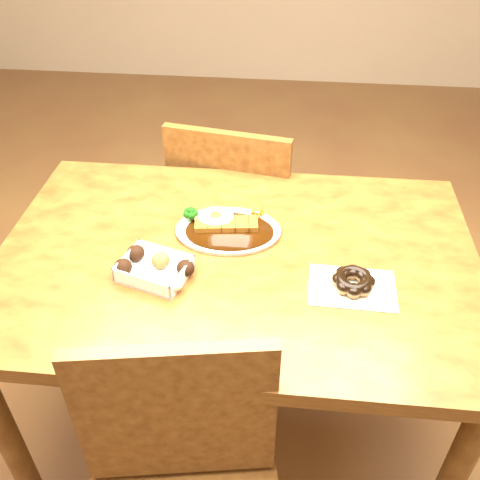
# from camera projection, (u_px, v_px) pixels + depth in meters

# --- Properties ---
(ground) EXTENTS (6.00, 6.00, 0.00)m
(ground) POSITION_uv_depth(u_px,v_px,m) (237.00, 424.00, 1.80)
(ground) COLOR brown
(ground) RESTS_ON ground
(table) EXTENTS (1.20, 0.80, 0.75)m
(table) POSITION_uv_depth(u_px,v_px,m) (237.00, 283.00, 1.39)
(table) COLOR #49230E
(table) RESTS_ON ground
(chair_far) EXTENTS (0.48, 0.48, 0.87)m
(chair_far) POSITION_uv_depth(u_px,v_px,m) (238.00, 216.00, 1.92)
(chair_far) COLOR #49230E
(chair_far) RESTS_ON ground
(katsu_curry_plate) EXTENTS (0.28, 0.21, 0.05)m
(katsu_curry_plate) POSITION_uv_depth(u_px,v_px,m) (226.00, 228.00, 1.39)
(katsu_curry_plate) COLOR white
(katsu_curry_plate) RESTS_ON table
(donut_box) EXTENTS (0.19, 0.16, 0.04)m
(donut_box) POSITION_uv_depth(u_px,v_px,m) (154.00, 268.00, 1.26)
(donut_box) COLOR white
(donut_box) RESTS_ON table
(pon_de_ring) EXTENTS (0.20, 0.15, 0.04)m
(pon_de_ring) POSITION_uv_depth(u_px,v_px,m) (353.00, 282.00, 1.22)
(pon_de_ring) COLOR silver
(pon_de_ring) RESTS_ON table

